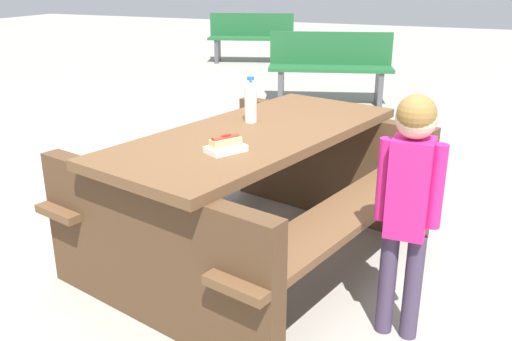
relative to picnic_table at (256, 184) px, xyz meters
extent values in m
plane|color=gray|center=(0.00, 0.00, -0.44)|extent=(30.00, 30.00, 0.00)
cube|color=brown|center=(0.00, 0.00, 0.28)|extent=(1.93, 1.19, 0.05)
cube|color=brown|center=(0.14, 0.54, -0.01)|extent=(1.81, 0.72, 0.04)
cube|color=brown|center=(-0.14, -0.54, -0.01)|extent=(1.81, 0.72, 0.04)
cube|color=#4D3520|center=(0.76, -0.19, -0.09)|extent=(0.45, 1.38, 0.70)
cube|color=#4D3520|center=(-0.76, 0.19, -0.09)|extent=(0.45, 1.38, 0.70)
cylinder|color=silver|center=(-0.15, -0.09, 0.40)|extent=(0.07, 0.07, 0.20)
cone|color=silver|center=(-0.15, -0.09, 0.52)|extent=(0.06, 0.06, 0.04)
cylinder|color=blue|center=(-0.15, -0.09, 0.55)|extent=(0.04, 0.04, 0.02)
cube|color=white|center=(0.40, 0.01, 0.32)|extent=(0.21, 0.19, 0.03)
cube|color=#D8B272|center=(0.40, 0.01, 0.35)|extent=(0.16, 0.12, 0.04)
cylinder|color=maroon|center=(0.40, 0.01, 0.37)|extent=(0.13, 0.10, 0.03)
ellipsoid|color=maroon|center=(0.40, 0.01, 0.38)|extent=(0.07, 0.06, 0.01)
cylinder|color=#3F334C|center=(0.41, 0.80, -0.20)|extent=(0.08, 0.08, 0.50)
cylinder|color=#3F334C|center=(0.41, 0.91, -0.20)|extent=(0.08, 0.08, 0.50)
cube|color=#D11E72|center=(0.41, 0.85, 0.26)|extent=(0.16, 0.17, 0.42)
cylinder|color=#D11E72|center=(0.41, 0.75, 0.28)|extent=(0.06, 0.06, 0.36)
cylinder|color=#D11E72|center=(0.41, 0.96, 0.28)|extent=(0.06, 0.06, 0.36)
sphere|color=beige|center=(0.41, 0.85, 0.55)|extent=(0.17, 0.17, 0.17)
sphere|color=olive|center=(0.42, 0.85, 0.57)|extent=(0.16, 0.16, 0.16)
cube|color=#1E592D|center=(-3.98, -0.68, -0.01)|extent=(0.83, 1.55, 0.04)
cube|color=#1E592D|center=(-4.16, -0.74, 0.21)|extent=(0.48, 1.44, 0.40)
cube|color=#4C4C51|center=(-3.81, -1.26, -0.24)|extent=(0.36, 0.16, 0.41)
cube|color=#4C4C51|center=(-4.16, -0.11, -0.24)|extent=(0.36, 0.16, 0.41)
cube|color=#1E592D|center=(-6.61, -2.87, -0.01)|extent=(0.83, 1.55, 0.04)
cube|color=#1E592D|center=(-6.78, -2.92, 0.21)|extent=(0.49, 1.44, 0.40)
cube|color=#4C4C51|center=(-6.43, -3.44, -0.24)|extent=(0.36, 0.17, 0.41)
cube|color=#4C4C51|center=(-6.79, -2.29, -0.24)|extent=(0.36, 0.17, 0.41)
camera|label=1|loc=(2.60, 1.09, 1.09)|focal=38.79mm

